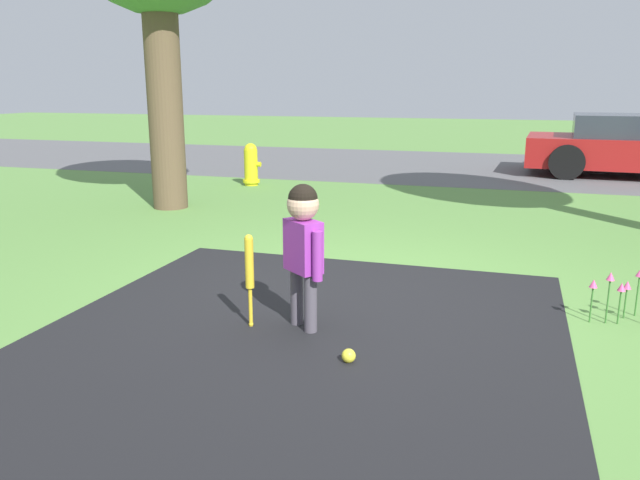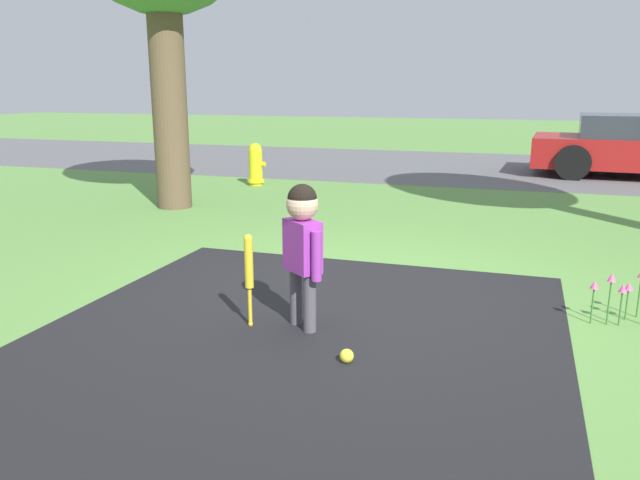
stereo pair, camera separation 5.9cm
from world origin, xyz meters
TOP-DOWN VIEW (x-y plane):
  - ground_plane at (0.00, 0.00)m, footprint 60.00×60.00m
  - driveway_strip at (-0.15, -2.50)m, footprint 3.66×7.00m
  - street_strip at (0.00, 9.06)m, footprint 40.00×6.00m
  - child at (-0.17, -0.84)m, footprint 0.35×0.31m
  - baseball_bat at (-0.54, -0.93)m, footprint 0.06×0.06m
  - sports_ball at (0.30, -1.31)m, footprint 0.09×0.09m
  - fire_hydrant at (-3.21, 5.26)m, footprint 0.33×0.30m
  - parked_car at (3.41, 8.54)m, footprint 4.09×2.26m
  - flower_bed at (2.06, -0.03)m, footprint 0.51×0.31m

SIDE VIEW (x-z plane):
  - ground_plane at x=0.00m, z-range 0.00..0.00m
  - street_strip at x=0.00m, z-range 0.00..0.01m
  - driveway_strip at x=-0.15m, z-range 0.00..0.01m
  - sports_ball at x=0.30m, z-range 0.00..0.09m
  - flower_bed at x=2.06m, z-range 0.09..0.49m
  - fire_hydrant at x=-3.21m, z-range -0.01..0.73m
  - baseball_bat at x=-0.54m, z-range 0.10..0.80m
  - parked_car at x=3.41m, z-range -0.02..1.16m
  - child at x=-0.17m, z-range 0.16..1.21m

